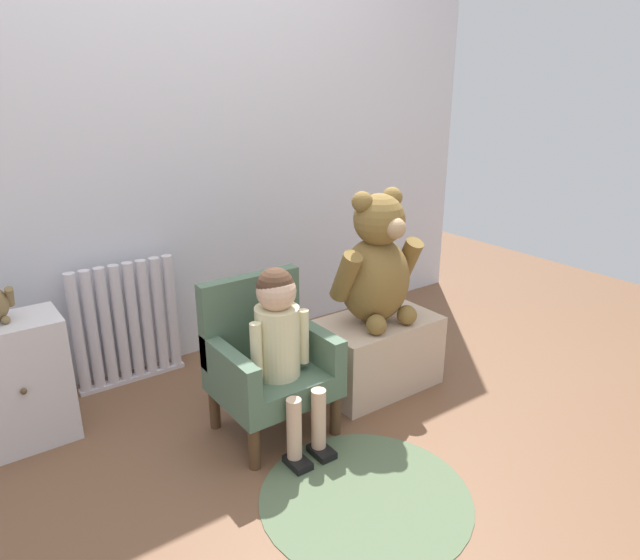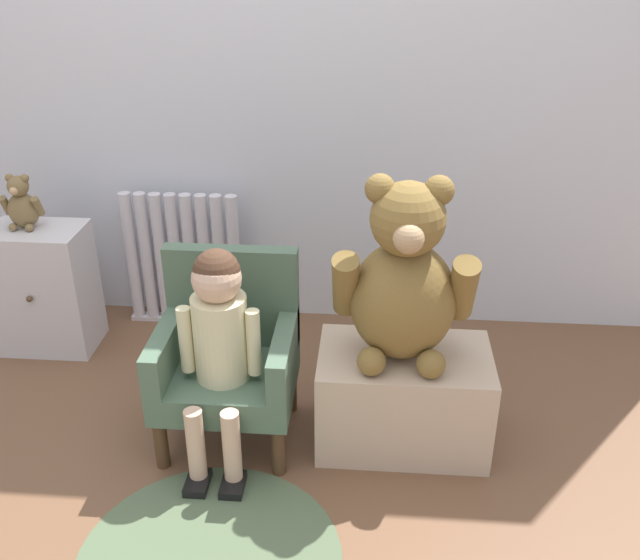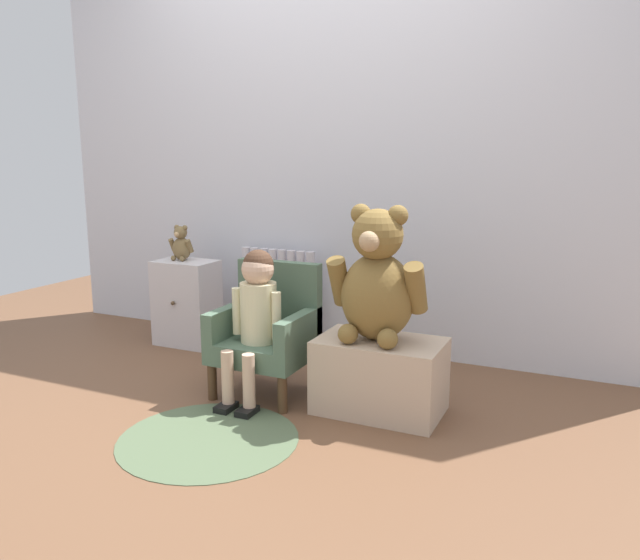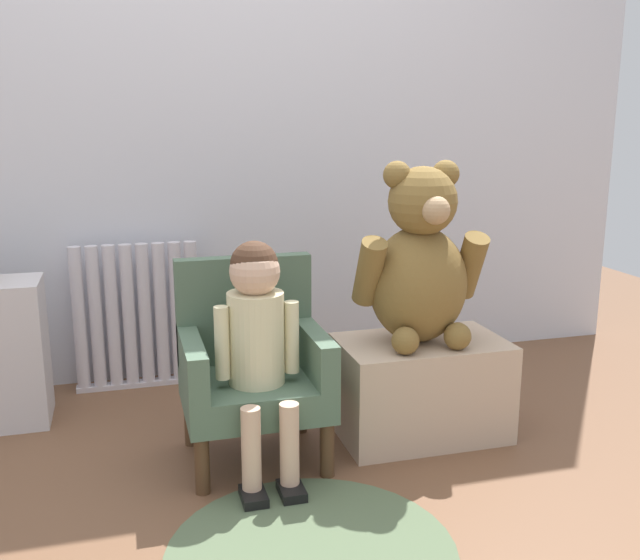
# 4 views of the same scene
# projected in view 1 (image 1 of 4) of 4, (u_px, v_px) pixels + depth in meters

# --- Properties ---
(ground_plane) EXTENTS (6.00, 6.00, 0.00)m
(ground_plane) POSITION_uv_depth(u_px,v_px,m) (323.00, 479.00, 2.05)
(ground_plane) COLOR brown
(back_wall) EXTENTS (3.80, 0.05, 2.40)m
(back_wall) POSITION_uv_depth(u_px,v_px,m) (163.00, 115.00, 2.59)
(back_wall) COLOR silver
(back_wall) RESTS_ON ground_plane
(radiator) EXTENTS (0.50, 0.05, 0.58)m
(radiator) POSITION_uv_depth(u_px,v_px,m) (127.00, 324.00, 2.63)
(radiator) COLOR silver
(radiator) RESTS_ON ground_plane
(small_dresser) EXTENTS (0.36, 0.27, 0.51)m
(small_dresser) POSITION_uv_depth(u_px,v_px,m) (18.00, 383.00, 2.19)
(small_dresser) COLOR silver
(small_dresser) RESTS_ON ground_plane
(child_armchair) EXTENTS (0.44, 0.39, 0.62)m
(child_armchair) POSITION_uv_depth(u_px,v_px,m) (267.00, 360.00, 2.27)
(child_armchair) COLOR #4D6650
(child_armchair) RESTS_ON ground_plane
(child_figure) EXTENTS (0.25, 0.35, 0.71)m
(child_figure) POSITION_uv_depth(u_px,v_px,m) (281.00, 333.00, 2.14)
(child_figure) COLOR beige
(child_figure) RESTS_ON ground_plane
(low_bench) EXTENTS (0.55, 0.34, 0.33)m
(low_bench) POSITION_uv_depth(u_px,v_px,m) (376.00, 353.00, 2.62)
(low_bench) COLOR #C4A98E
(low_bench) RESTS_ON ground_plane
(large_teddy_bear) EXTENTS (0.43, 0.30, 0.59)m
(large_teddy_bear) POSITION_uv_depth(u_px,v_px,m) (377.00, 266.00, 2.47)
(large_teddy_bear) COLOR brown
(large_teddy_bear) RESTS_ON low_bench
(floor_rug) EXTENTS (0.73, 0.73, 0.01)m
(floor_rug) POSITION_uv_depth(u_px,v_px,m) (365.00, 497.00, 1.96)
(floor_rug) COLOR #516345
(floor_rug) RESTS_ON ground_plane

